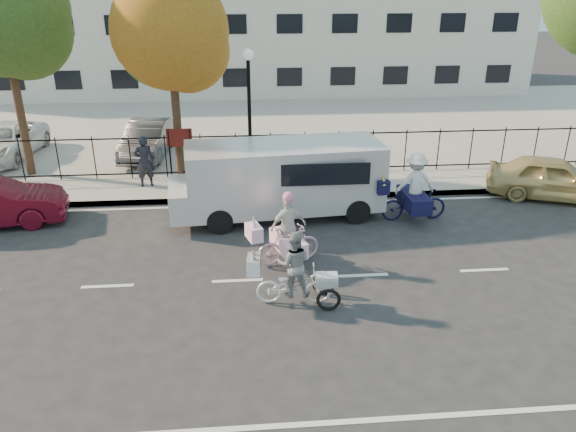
{
  "coord_description": "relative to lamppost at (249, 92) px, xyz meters",
  "views": [
    {
      "loc": [
        0.19,
        -11.57,
        6.62
      ],
      "look_at": [
        1.29,
        1.2,
        1.1
      ],
      "focal_mm": 35.0,
      "sensor_mm": 36.0,
      "label": 1
    }
  ],
  "objects": [
    {
      "name": "parking_lot",
      "position": [
        -0.5,
        8.2,
        -3.04
      ],
      "size": [
        60.0,
        15.6,
        0.15
      ],
      "primitive_type": "cube",
      "color": "#A8A399",
      "rests_on": "ground"
    },
    {
      "name": "iron_fence",
      "position": [
        -0.5,
        0.4,
        -2.21
      ],
      "size": [
        58.0,
        0.06,
        1.5
      ],
      "primitive_type": null,
      "color": "black",
      "rests_on": "sidewalk"
    },
    {
      "name": "pedestrian",
      "position": [
        -3.49,
        -0.45,
        -2.11
      ],
      "size": [
        0.68,
        0.5,
        1.71
      ],
      "primitive_type": "imported",
      "rotation": [
        0.0,
        0.0,
        3.3
      ],
      "color": "black",
      "rests_on": "sidewalk"
    },
    {
      "name": "white_van",
      "position": [
        0.79,
        -2.97,
        -1.91
      ],
      "size": [
        6.31,
        2.59,
        2.18
      ],
      "rotation": [
        0.0,
        0.0,
        0.09
      ],
      "color": "silver",
      "rests_on": "ground"
    },
    {
      "name": "building",
      "position": [
        -0.5,
        18.2,
        -0.11
      ],
      "size": [
        34.0,
        10.0,
        6.0
      ],
      "primitive_type": "cube",
      "color": "silver",
      "rests_on": "ground"
    },
    {
      "name": "unicorn_bike",
      "position": [
        0.74,
        -5.99,
        -2.41
      ],
      "size": [
        1.92,
        1.38,
        1.89
      ],
      "rotation": [
        0.0,
        0.0,
        1.87
      ],
      "color": "#E3ACC4",
      "rests_on": "ground"
    },
    {
      "name": "sidewalk",
      "position": [
        -0.5,
        -0.7,
        -3.04
      ],
      "size": [
        60.0,
        2.2,
        0.15
      ],
      "primitive_type": "cube",
      "color": "#A8A399",
      "rests_on": "ground"
    },
    {
      "name": "lot_car_b",
      "position": [
        -9.33,
        3.15,
        -2.32
      ],
      "size": [
        2.37,
        4.71,
        1.28
      ],
      "primitive_type": "imported",
      "rotation": [
        0.0,
        0.0,
        -0.05
      ],
      "color": "white",
      "rests_on": "parking_lot"
    },
    {
      "name": "street_sign",
      "position": [
        -2.35,
        0.0,
        -1.7
      ],
      "size": [
        0.85,
        0.06,
        1.8
      ],
      "color": "black",
      "rests_on": "sidewalk"
    },
    {
      "name": "curb",
      "position": [
        -0.5,
        -1.75,
        -3.04
      ],
      "size": [
        60.0,
        0.1,
        0.15
      ],
      "primitive_type": "cube",
      "color": "#A8A399",
      "rests_on": "ground"
    },
    {
      "name": "road_markings",
      "position": [
        -0.5,
        -6.8,
        -3.11
      ],
      "size": [
        60.0,
        9.52,
        0.01
      ],
      "primitive_type": null,
      "color": "silver",
      "rests_on": "ground"
    },
    {
      "name": "lot_car_c",
      "position": [
        -3.89,
        2.99,
        -2.29
      ],
      "size": [
        1.78,
        4.17,
        1.34
      ],
      "primitive_type": "imported",
      "rotation": [
        0.0,
        0.0,
        -0.09
      ],
      "color": "#44464B",
      "rests_on": "parking_lot"
    },
    {
      "name": "tree_mid",
      "position": [
        -2.3,
        0.56,
        1.7
      ],
      "size": [
        3.75,
        3.75,
        6.87
      ],
      "color": "#442D1D",
      "rests_on": "ground"
    },
    {
      "name": "bull_bike",
      "position": [
        4.61,
        -3.6,
        -2.31
      ],
      "size": [
        2.16,
        1.48,
        2.01
      ],
      "rotation": [
        0.0,
        0.0,
        1.62
      ],
      "color": "black",
      "rests_on": "ground"
    },
    {
      "name": "zebra_trike",
      "position": [
        0.73,
        -7.85,
        -2.46
      ],
      "size": [
        1.99,
        0.8,
        1.7
      ],
      "rotation": [
        0.0,
        0.0,
        1.49
      ],
      "color": "white",
      "rests_on": "ground"
    },
    {
      "name": "gold_sedan",
      "position": [
        9.56,
        -2.3,
        -2.43
      ],
      "size": [
        4.3,
        2.94,
        1.36
      ],
      "primitive_type": "imported",
      "rotation": [
        0.0,
        0.0,
        1.2
      ],
      "color": "tan",
      "rests_on": "ground"
    },
    {
      "name": "ground",
      "position": [
        -0.5,
        -6.8,
        -3.11
      ],
      "size": [
        120.0,
        120.0,
        0.0
      ],
      "primitive_type": "plane",
      "color": "#333334"
    },
    {
      "name": "tree_west",
      "position": [
        -7.58,
        1.21,
        2.31
      ],
      "size": [
        4.23,
        4.23,
        7.75
      ],
      "color": "#442D1D",
      "rests_on": "ground"
    },
    {
      "name": "lamppost",
      "position": [
        0.0,
        0.0,
        0.0
      ],
      "size": [
        0.36,
        0.36,
        4.33
      ],
      "color": "black",
      "rests_on": "sidewalk"
    }
  ]
}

